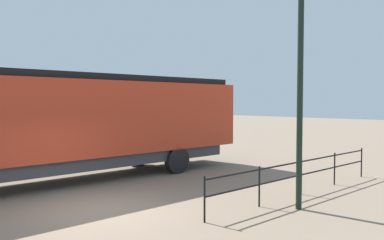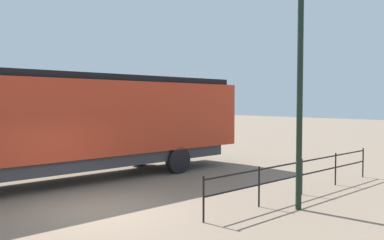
% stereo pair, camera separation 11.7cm
% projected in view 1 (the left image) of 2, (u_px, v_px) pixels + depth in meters
% --- Properties ---
extents(ground_plane, '(120.00, 120.00, 0.00)m').
position_uv_depth(ground_plane, '(97.00, 210.00, 10.77)').
color(ground_plane, '#84705B').
extents(locomotive, '(3.03, 18.35, 3.95)m').
position_uv_depth(locomotive, '(33.00, 122.00, 13.59)').
color(locomotive, red).
rests_on(locomotive, ground_plane).
extents(lamp_post, '(0.46, 0.46, 6.89)m').
position_uv_depth(lamp_post, '(301.00, 43.00, 10.66)').
color(lamp_post, black).
rests_on(lamp_post, ground_plane).
extents(platform_fence, '(0.05, 8.68, 1.14)m').
position_uv_depth(platform_fence, '(301.00, 171.00, 12.56)').
color(platform_fence, black).
rests_on(platform_fence, ground_plane).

